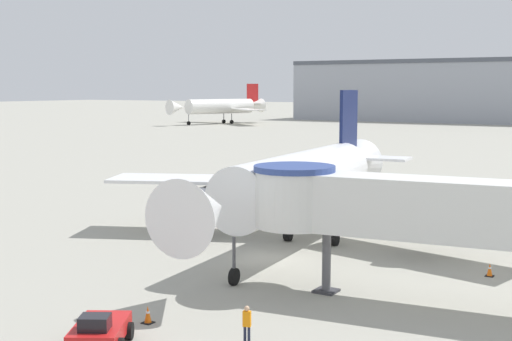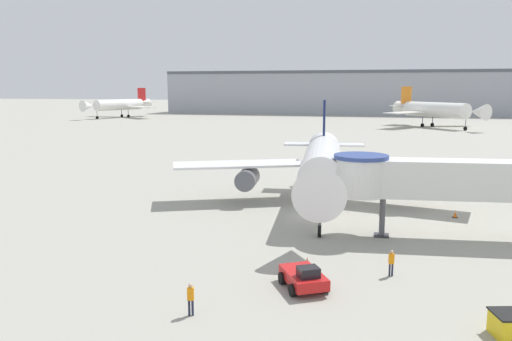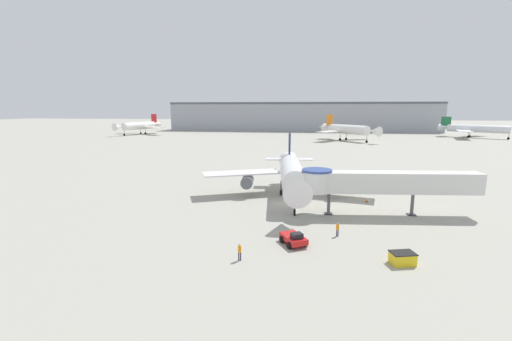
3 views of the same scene
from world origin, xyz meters
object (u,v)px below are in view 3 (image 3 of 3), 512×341
main_airplane (292,172)px  service_container_yellow (402,258)px  ground_crew_wing_walker (338,228)px  background_jet_orange_tail (347,129)px  traffic_cone_starboard_wing (367,200)px  pushback_tug_red (294,238)px  background_jet_red_tail (140,126)px  jet_bridge (379,182)px  background_jet_green_tail (475,129)px  traffic_cone_near_nose (293,231)px  ground_crew_marshaller (240,251)px

main_airplane → service_container_yellow: size_ratio=11.77×
ground_crew_wing_walker → background_jet_orange_tail: bearing=-112.8°
traffic_cone_starboard_wing → background_jet_orange_tail: bearing=85.5°
pushback_tug_red → background_jet_red_tail: background_jet_red_tail is taller
service_container_yellow → background_jet_orange_tail: background_jet_orange_tail is taller
main_airplane → background_jet_orange_tail: bearing=73.6°
jet_bridge → pushback_tug_red: (-10.91, -12.23, -3.91)m
jet_bridge → main_airplane: bearing=142.4°
ground_crew_wing_walker → traffic_cone_starboard_wing: bearing=-126.5°
service_container_yellow → background_jet_green_tail: (73.53, 152.72, 3.91)m
pushback_tug_red → background_jet_orange_tail: 125.72m
service_container_yellow → traffic_cone_near_nose: service_container_yellow is taller
background_jet_green_tail → main_airplane: bearing=-178.5°
traffic_cone_starboard_wing → ground_crew_wing_walker: (-5.80, -15.62, 0.59)m
pushback_tug_red → service_container_yellow: size_ratio=1.47×
traffic_cone_starboard_wing → background_jet_green_tail: 149.88m
ground_crew_wing_walker → background_jet_red_tail: (-96.35, 142.95, 3.96)m
traffic_cone_near_nose → main_airplane: bearing=93.2°
ground_crew_marshaller → background_jet_orange_tail: (24.00, 128.90, 4.11)m
main_airplane → ground_crew_marshaller: bearing=-104.3°
traffic_cone_near_nose → ground_crew_wing_walker: ground_crew_wing_walker is taller
pushback_tug_red → traffic_cone_starboard_wing: pushback_tug_red is taller
pushback_tug_red → background_jet_green_tail: bearing=31.4°
service_container_yellow → ground_crew_wing_walker: 8.38m
traffic_cone_near_nose → ground_crew_marshaller: (-4.73, -7.97, 0.61)m
main_airplane → pushback_tug_red: main_airplane is taller
service_container_yellow → traffic_cone_starboard_wing: (0.36, 21.98, -0.23)m
main_airplane → traffic_cone_near_nose: main_airplane is taller
ground_crew_marshaller → background_jet_orange_tail: size_ratio=0.06×
main_airplane → ground_crew_wing_walker: (6.03, -16.49, -3.27)m
background_jet_green_tail → background_jet_red_tail: bearing=125.8°
traffic_cone_starboard_wing → jet_bridge: bearing=-87.6°
main_airplane → ground_crew_wing_walker: bearing=-75.3°
pushback_tug_red → service_container_yellow: 10.77m
service_container_yellow → background_jet_orange_tail: (8.72, 127.41, 4.50)m
ground_crew_wing_walker → background_jet_red_tail: bearing=-72.2°
ground_crew_marshaller → background_jet_green_tail: background_jet_green_tail is taller
traffic_cone_starboard_wing → ground_crew_wing_walker: bearing=-110.4°
service_container_yellow → background_jet_red_tail: bearing=124.3°
traffic_cone_near_nose → ground_crew_wing_walker: bearing=-1.3°
jet_bridge → traffic_cone_near_nose: (-11.18, -8.96, -4.23)m
main_airplane → service_container_yellow: bearing=-68.8°
main_airplane → traffic_cone_near_nose: 16.85m
service_container_yellow → traffic_cone_starboard_wing: size_ratio=3.50×
jet_bridge → background_jet_orange_tail: background_jet_orange_tail is taller
traffic_cone_starboard_wing → background_jet_red_tail: background_jet_red_tail is taller
background_jet_orange_tail → background_jet_green_tail: 69.58m
jet_bridge → background_jet_red_tail: size_ratio=0.76×
ground_crew_wing_walker → background_jet_orange_tail: (14.16, 121.04, 4.14)m
jet_bridge → background_jet_red_tail: bearing=121.3°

